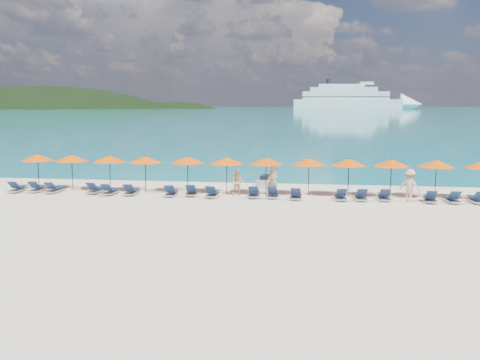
# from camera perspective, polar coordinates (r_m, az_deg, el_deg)

# --- Properties ---
(ground) EXTENTS (1400.00, 1400.00, 0.00)m
(ground) POSITION_cam_1_polar(r_m,az_deg,el_deg) (27.17, -0.88, -3.39)
(ground) COLOR beige
(sea) EXTENTS (1600.00, 1300.00, 0.01)m
(sea) POSITION_cam_1_polar(r_m,az_deg,el_deg) (686.33, 7.70, 7.61)
(sea) COLOR #1FA9B2
(sea) RESTS_ON ground
(headland_main) EXTENTS (374.00, 242.00, 126.50)m
(headland_main) POSITION_cam_1_polar(r_m,az_deg,el_deg) (644.25, -20.26, 3.77)
(headland_main) COLOR black
(headland_main) RESTS_ON ground
(headland_small) EXTENTS (162.00, 126.00, 85.50)m
(headland_small) POSITION_cam_1_polar(r_m,az_deg,el_deg) (607.56, -6.76, 4.26)
(headland_small) COLOR black
(headland_small) RESTS_ON ground
(cruise_ship) EXTENTS (132.14, 29.58, 36.48)m
(cruise_ship) POSITION_cam_1_polar(r_m,az_deg,el_deg) (569.50, 12.51, 8.35)
(cruise_ship) COLOR silver
(cruise_ship) RESTS_ON ground
(jetski) EXTENTS (1.15, 2.20, 0.75)m
(jetski) POSITION_cam_1_polar(r_m,az_deg,el_deg) (35.35, 2.73, -0.20)
(jetski) COLOR #A8A9C5
(jetski) RESTS_ON ground
(beachgoer_a) EXTENTS (0.71, 0.52, 1.79)m
(beachgoer_a) POSITION_cam_1_polar(r_m,az_deg,el_deg) (31.99, 3.53, -0.03)
(beachgoer_a) COLOR #DDAC80
(beachgoer_a) RESTS_ON ground
(beachgoer_b) EXTENTS (0.78, 0.47, 1.57)m
(beachgoer_b) POSITION_cam_1_polar(r_m,az_deg,el_deg) (31.85, -0.27, -0.25)
(beachgoer_b) COLOR #DDAC80
(beachgoer_b) RESTS_ON ground
(beachgoer_c) EXTENTS (1.31, 1.09, 1.85)m
(beachgoer_c) POSITION_cam_1_polar(r_m,az_deg,el_deg) (31.15, 17.66, -0.57)
(beachgoer_c) COLOR #DDAC80
(beachgoer_c) RESTS_ON ground
(umbrella_0) EXTENTS (2.10, 2.10, 2.28)m
(umbrella_0) POSITION_cam_1_polar(r_m,az_deg,el_deg) (36.57, -20.79, 2.25)
(umbrella_0) COLOR black
(umbrella_0) RESTS_ON ground
(umbrella_1) EXTENTS (2.10, 2.10, 2.28)m
(umbrella_1) POSITION_cam_1_polar(r_m,az_deg,el_deg) (35.52, -17.53, 2.25)
(umbrella_1) COLOR black
(umbrella_1) RESTS_ON ground
(umbrella_2) EXTENTS (2.10, 2.10, 2.28)m
(umbrella_2) POSITION_cam_1_polar(r_m,az_deg,el_deg) (34.45, -13.75, 2.22)
(umbrella_2) COLOR black
(umbrella_2) RESTS_ON ground
(umbrella_3) EXTENTS (2.10, 2.10, 2.28)m
(umbrella_3) POSITION_cam_1_polar(r_m,az_deg,el_deg) (33.55, -10.09, 2.17)
(umbrella_3) COLOR black
(umbrella_3) RESTS_ON ground
(umbrella_4) EXTENTS (2.10, 2.10, 2.28)m
(umbrella_4) POSITION_cam_1_polar(r_m,az_deg,el_deg) (32.96, -5.62, 2.15)
(umbrella_4) COLOR black
(umbrella_4) RESTS_ON ground
(umbrella_5) EXTENTS (2.10, 2.10, 2.28)m
(umbrella_5) POSITION_cam_1_polar(r_m,az_deg,el_deg) (32.34, -1.43, 2.08)
(umbrella_5) COLOR black
(umbrella_5) RESTS_ON ground
(umbrella_6) EXTENTS (2.10, 2.10, 2.28)m
(umbrella_6) POSITION_cam_1_polar(r_m,az_deg,el_deg) (32.13, 2.80, 2.03)
(umbrella_6) COLOR black
(umbrella_6) RESTS_ON ground
(umbrella_7) EXTENTS (2.10, 2.10, 2.28)m
(umbrella_7) POSITION_cam_1_polar(r_m,az_deg,el_deg) (32.05, 7.37, 1.96)
(umbrella_7) COLOR black
(umbrella_7) RESTS_ON ground
(umbrella_8) EXTENTS (2.10, 2.10, 2.28)m
(umbrella_8) POSITION_cam_1_polar(r_m,az_deg,el_deg) (32.06, 11.53, 1.86)
(umbrella_8) COLOR black
(umbrella_8) RESTS_ON ground
(umbrella_9) EXTENTS (2.10, 2.10, 2.28)m
(umbrella_9) POSITION_cam_1_polar(r_m,az_deg,el_deg) (32.31, 15.86, 1.76)
(umbrella_9) COLOR black
(umbrella_9) RESTS_ON ground
(umbrella_10) EXTENTS (2.10, 2.10, 2.28)m
(umbrella_10) POSITION_cam_1_polar(r_m,az_deg,el_deg) (32.81, 20.21, 1.66)
(umbrella_10) COLOR black
(umbrella_10) RESTS_ON ground
(lounger_0) EXTENTS (0.77, 1.75, 0.66)m
(lounger_0) POSITION_cam_1_polar(r_m,az_deg,el_deg) (35.91, -22.62, -0.81)
(lounger_0) COLOR silver
(lounger_0) RESTS_ON ground
(lounger_1) EXTENTS (0.77, 1.75, 0.66)m
(lounger_1) POSITION_cam_1_polar(r_m,az_deg,el_deg) (35.54, -20.78, -0.80)
(lounger_1) COLOR silver
(lounger_1) RESTS_ON ground
(lounger_2) EXTENTS (0.68, 1.72, 0.66)m
(lounger_2) POSITION_cam_1_polar(r_m,az_deg,el_deg) (34.82, -19.14, -0.90)
(lounger_2) COLOR silver
(lounger_2) RESTS_ON ground
(lounger_3) EXTENTS (0.68, 1.72, 0.66)m
(lounger_3) POSITION_cam_1_polar(r_m,az_deg,el_deg) (33.87, -15.13, -0.97)
(lounger_3) COLOR silver
(lounger_3) RESTS_ON ground
(lounger_4) EXTENTS (0.74, 1.74, 0.66)m
(lounger_4) POSITION_cam_1_polar(r_m,az_deg,el_deg) (33.12, -13.65, -1.12)
(lounger_4) COLOR silver
(lounger_4) RESTS_ON ground
(lounger_5) EXTENTS (0.68, 1.72, 0.66)m
(lounger_5) POSITION_cam_1_polar(r_m,az_deg,el_deg) (32.75, -11.52, -1.15)
(lounger_5) COLOR silver
(lounger_5) RESTS_ON ground
(lounger_6) EXTENTS (0.75, 1.74, 0.66)m
(lounger_6) POSITION_cam_1_polar(r_m,az_deg,el_deg) (31.97, -7.34, -1.28)
(lounger_6) COLOR silver
(lounger_6) RESTS_ON ground
(lounger_7) EXTENTS (0.79, 1.75, 0.66)m
(lounger_7) POSITION_cam_1_polar(r_m,az_deg,el_deg) (32.01, -5.16, -1.24)
(lounger_7) COLOR silver
(lounger_7) RESTS_ON ground
(lounger_8) EXTENTS (0.62, 1.70, 0.66)m
(lounger_8) POSITION_cam_1_polar(r_m,az_deg,el_deg) (31.37, -2.96, -1.40)
(lounger_8) COLOR silver
(lounger_8) RESTS_ON ground
(lounger_9) EXTENTS (0.69, 1.72, 0.66)m
(lounger_9) POSITION_cam_1_polar(r_m,az_deg,el_deg) (31.27, 1.50, -1.43)
(lounger_9) COLOR silver
(lounger_9) RESTS_ON ground
(lounger_10) EXTENTS (0.65, 1.71, 0.66)m
(lounger_10) POSITION_cam_1_polar(r_m,az_deg,el_deg) (31.18, 3.55, -1.47)
(lounger_10) COLOR silver
(lounger_10) RESTS_ON ground
(lounger_11) EXTENTS (0.63, 1.70, 0.66)m
(lounger_11) POSITION_cam_1_polar(r_m,az_deg,el_deg) (30.84, 5.98, -1.60)
(lounger_11) COLOR silver
(lounger_11) RESTS_ON ground
(lounger_12) EXTENTS (0.72, 1.73, 0.66)m
(lounger_12) POSITION_cam_1_polar(r_m,az_deg,el_deg) (30.94, 10.66, -1.67)
(lounger_12) COLOR silver
(lounger_12) RESTS_ON ground
(lounger_13) EXTENTS (0.70, 1.73, 0.66)m
(lounger_13) POSITION_cam_1_polar(r_m,az_deg,el_deg) (31.11, 12.75, -1.68)
(lounger_13) COLOR silver
(lounger_13) RESTS_ON ground
(lounger_14) EXTENTS (0.63, 1.70, 0.66)m
(lounger_14) POSITION_cam_1_polar(r_m,az_deg,el_deg) (31.40, 15.08, -1.67)
(lounger_14) COLOR silver
(lounger_14) RESTS_ON ground
(lounger_15) EXTENTS (0.76, 1.75, 0.66)m
(lounger_15) POSITION_cam_1_polar(r_m,az_deg,el_deg) (31.53, 19.61, -1.82)
(lounger_15) COLOR silver
(lounger_15) RESTS_ON ground
(lounger_16) EXTENTS (0.68, 1.72, 0.66)m
(lounger_16) POSITION_cam_1_polar(r_m,az_deg,el_deg) (31.81, 21.66, -1.84)
(lounger_16) COLOR silver
(lounger_16) RESTS_ON ground
(lounger_17) EXTENTS (0.73, 1.74, 0.66)m
(lounger_17) POSITION_cam_1_polar(r_m,az_deg,el_deg) (32.24, 23.88, -1.84)
(lounger_17) COLOR silver
(lounger_17) RESTS_ON ground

